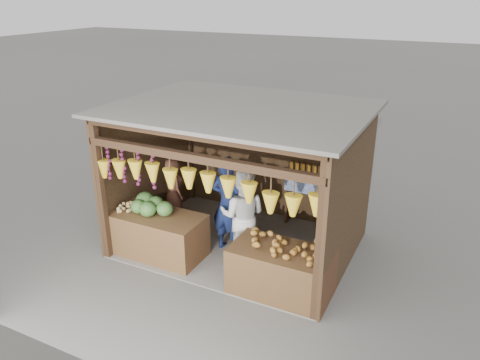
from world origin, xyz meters
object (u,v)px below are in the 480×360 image
at_px(vendor_seated, 173,186).
at_px(woman_standing, 243,215).
at_px(counter_right, 281,271).
at_px(counter_left, 157,234).
at_px(man_standing, 228,205).

bearing_deg(vendor_seated, woman_standing, -161.98).
bearing_deg(counter_right, woman_standing, 146.22).
relative_size(counter_right, vendor_seated, 1.38).
distance_m(counter_left, woman_standing, 1.62).
relative_size(counter_left, vendor_seated, 1.52).
distance_m(counter_left, man_standing, 1.40).
distance_m(counter_left, counter_right, 2.45).
relative_size(man_standing, vendor_seated, 1.60).
height_order(man_standing, vendor_seated, man_standing).
height_order(counter_right, woman_standing, woman_standing).
bearing_deg(counter_right, man_standing, 149.29).
xyz_separation_m(counter_right, woman_standing, (-0.99, 0.66, 0.47)).
bearing_deg(man_standing, counter_left, 38.10).
relative_size(counter_right, man_standing, 0.86).
height_order(counter_left, man_standing, man_standing).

